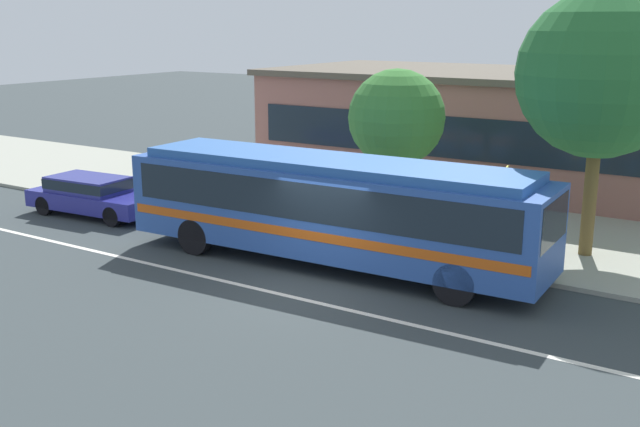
% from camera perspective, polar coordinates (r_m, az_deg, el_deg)
% --- Properties ---
extents(ground_plane, '(120.00, 120.00, 0.00)m').
position_cam_1_polar(ground_plane, '(18.39, -0.71, -5.58)').
color(ground_plane, '#343C3E').
extents(sidewalk_slab, '(60.00, 8.00, 0.12)m').
position_cam_1_polar(sidewalk_slab, '(24.38, 8.55, -0.59)').
color(sidewalk_slab, gray).
rests_on(sidewalk_slab, ground_plane).
extents(lane_stripe_center, '(56.00, 0.16, 0.01)m').
position_cam_1_polar(lane_stripe_center, '(17.77, -2.14, -6.30)').
color(lane_stripe_center, silver).
rests_on(lane_stripe_center, ground_plane).
extents(transit_bus, '(11.56, 2.94, 2.84)m').
position_cam_1_polar(transit_bus, '(19.62, 0.87, 0.74)').
color(transit_bus, '#2B509F').
rests_on(transit_bus, ground_plane).
extents(sedan_behind_bus, '(4.69, 2.03, 1.29)m').
position_cam_1_polar(sedan_behind_bus, '(26.09, -16.86, 1.43)').
color(sedan_behind_bus, navy).
rests_on(sedan_behind_bus, ground_plane).
extents(pedestrian_waiting_near_sign, '(0.48, 0.48, 1.70)m').
position_cam_1_polar(pedestrian_waiting_near_sign, '(23.62, 0.58, 1.72)').
color(pedestrian_waiting_near_sign, navy).
rests_on(pedestrian_waiting_near_sign, sidewalk_slab).
extents(pedestrian_walking_along_curb, '(0.37, 0.37, 1.70)m').
position_cam_1_polar(pedestrian_walking_along_curb, '(21.33, 11.50, 0.07)').
color(pedestrian_walking_along_curb, '#30343A').
rests_on(pedestrian_walking_along_curb, sidewalk_slab).
extents(bus_stop_sign, '(0.14, 0.44, 2.57)m').
position_cam_1_polar(bus_stop_sign, '(19.87, 13.77, 0.82)').
color(bus_stop_sign, gray).
rests_on(bus_stop_sign, sidewalk_slab).
extents(street_tree_near_stop, '(3.00, 3.00, 4.76)m').
position_cam_1_polar(street_tree_near_stop, '(23.53, 5.81, 7.18)').
color(street_tree_near_stop, brown).
rests_on(street_tree_near_stop, sidewalk_slab).
extents(street_tree_mid_block, '(4.33, 4.33, 6.99)m').
position_cam_1_polar(street_tree_mid_block, '(20.91, 20.45, 9.79)').
color(street_tree_mid_block, brown).
rests_on(street_tree_mid_block, sidewalk_slab).
extents(station_building, '(18.14, 9.15, 4.37)m').
position_cam_1_polar(station_building, '(31.25, 13.27, 6.44)').
color(station_building, '#915E53').
rests_on(station_building, ground_plane).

